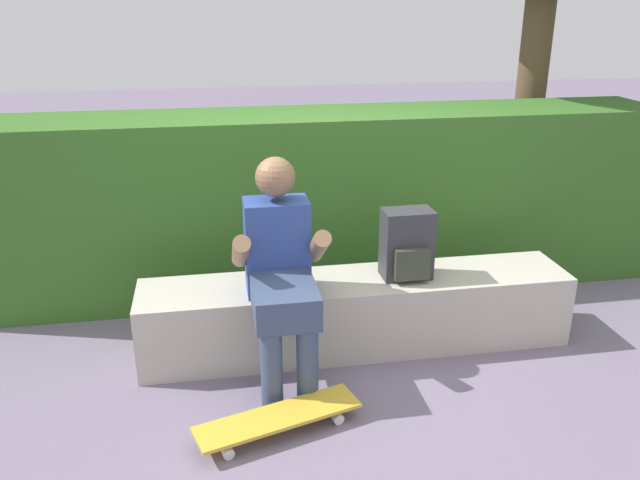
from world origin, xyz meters
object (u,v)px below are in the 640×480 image
at_px(bench_main, 357,313).
at_px(skateboard_near_person, 279,418).
at_px(backpack_on_bench, 407,245).
at_px(person_skater, 280,267).

relative_size(bench_main, skateboard_near_person, 3.01).
relative_size(bench_main, backpack_on_bench, 6.21).
distance_m(bench_main, person_skater, 0.66).
height_order(person_skater, backpack_on_bench, person_skater).
distance_m(skateboard_near_person, backpack_on_bench, 1.23).
relative_size(skateboard_near_person, backpack_on_bench, 2.06).
distance_m(bench_main, backpack_on_bench, 0.50).
xyz_separation_m(bench_main, skateboard_near_person, (-0.55, -0.73, -0.14)).
distance_m(person_skater, skateboard_near_person, 0.76).
height_order(bench_main, person_skater, person_skater).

